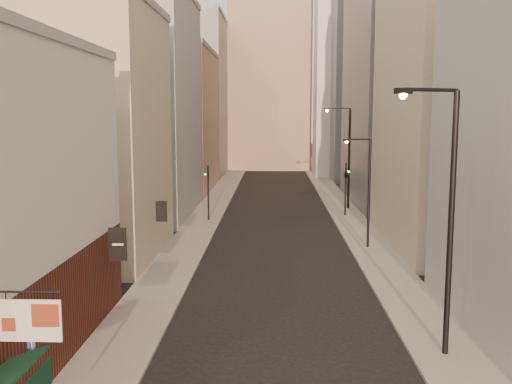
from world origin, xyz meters
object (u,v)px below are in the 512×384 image
clock_tower (270,68)px  streetlamp_far (347,152)px  streetlamp_near (446,208)px  traffic_light_left (208,181)px  traffic_light_right (346,176)px  white_tower (342,53)px  streetlamp_mid (366,187)px

clock_tower → streetlamp_far: bearing=-80.4°
streetlamp_near → clock_tower: bearing=74.7°
traffic_light_left → traffic_light_right: same height
white_tower → streetlamp_far: size_ratio=4.13×
clock_tower → traffic_light_right: size_ratio=8.98×
traffic_light_left → traffic_light_right: (12.35, 2.61, 0.17)m
clock_tower → traffic_light_left: bearing=-95.4°
clock_tower → streetlamp_far: clock_tower is taller
clock_tower → streetlamp_far: size_ratio=4.47×
streetlamp_mid → streetlamp_far: size_ratio=0.77×
streetlamp_near → traffic_light_right: (0.20, 30.84, -2.09)m
clock_tower → streetlamp_near: (7.09, -81.47, -11.76)m
clock_tower → streetlamp_mid: (7.09, -63.44, -13.21)m
streetlamp_near → streetlamp_mid: bearing=69.7°
white_tower → traffic_light_left: 44.98m
white_tower → traffic_light_left: bearing=-112.3°
streetlamp_far → traffic_light_left: (-12.89, -6.72, -2.12)m
streetlamp_near → traffic_light_left: (-12.15, 28.22, -2.26)m
streetlamp_mid → traffic_light_left: (-12.15, 10.18, -0.81)m
streetlamp_near → traffic_light_left: size_ratio=2.06×
streetlamp_mid → streetlamp_far: 16.97m
streetlamp_far → clock_tower: bearing=101.4°
streetlamp_far → traffic_light_left: streetlamp_far is taller
white_tower → traffic_light_left: white_tower is taller
traffic_light_left → traffic_light_right: 12.63m
clock_tower → traffic_light_right: clock_tower is taller
traffic_light_right → traffic_light_left: bearing=14.1°
white_tower → streetlamp_far: 35.13m
clock_tower → traffic_light_right: 53.00m
streetlamp_far → traffic_light_right: size_ratio=2.01×
clock_tower → traffic_light_left: (-5.06, -53.25, -14.02)m
white_tower → streetlamp_near: (-3.91, -67.47, -12.73)m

